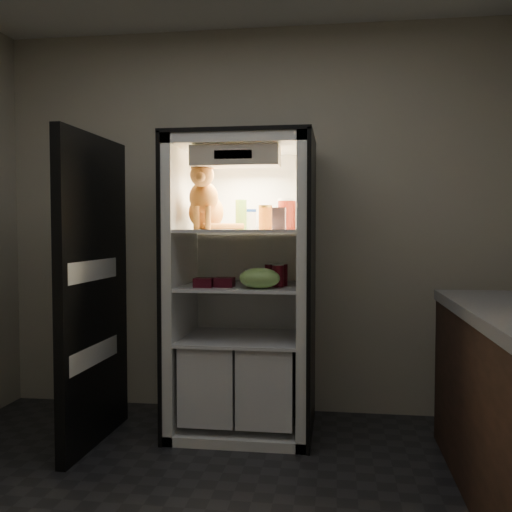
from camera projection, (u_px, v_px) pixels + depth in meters
The scene contains 16 objects.
room_shell at pixel (186, 146), 2.25m from camera, with size 3.60×3.60×3.60m.
refrigerator at pixel (243, 307), 3.66m from camera, with size 0.90×0.72×1.88m.
fridge_door at pixel (94, 292), 3.41m from camera, with size 0.07×0.87×1.85m.
tabby_cat at pixel (205, 203), 3.55m from camera, with size 0.37×0.42×0.44m.
parmesan_shaker at pixel (241, 215), 3.64m from camera, with size 0.07×0.07×0.19m.
mayo_tub at pixel (249, 219), 3.74m from camera, with size 0.10×0.10×0.13m.
salsa_jar at pixel (265, 217), 3.57m from camera, with size 0.09×0.09×0.15m.
pepper_jar at pixel (287, 214), 3.63m from camera, with size 0.12×0.12×0.20m.
cream_carton at pixel (279, 219), 3.33m from camera, with size 0.07×0.07×0.13m, color silver.
soda_can_a at pixel (270, 274), 3.67m from camera, with size 0.07×0.07×0.13m.
soda_can_b at pixel (282, 275), 3.54m from camera, with size 0.08×0.08×0.14m.
soda_can_c at pixel (278, 276), 3.47m from camera, with size 0.07×0.07×0.14m.
condiment_jar at pixel (249, 276), 3.68m from camera, with size 0.07×0.07×0.10m.
grape_bag at pixel (260, 278), 3.38m from camera, with size 0.25×0.18×0.12m, color #81BC57.
berry_box_left at pixel (204, 283), 3.46m from camera, with size 0.11×0.11×0.06m, color #4F0D17.
berry_box_right at pixel (224, 282), 3.47m from camera, with size 0.11×0.11×0.06m, color #4F0D17.
Camera 1 is at (0.59, -2.21, 1.29)m, focal length 40.00 mm.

